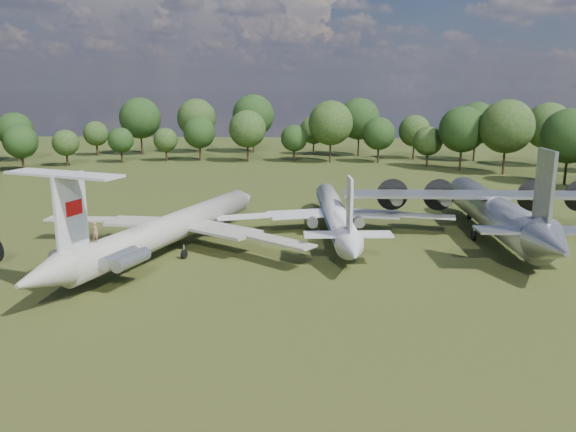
# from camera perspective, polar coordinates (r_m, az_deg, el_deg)

# --- Properties ---
(ground) EXTENTS (300.00, 300.00, 0.00)m
(ground) POSITION_cam_1_polar(r_m,az_deg,el_deg) (67.06, -9.61, -3.51)
(ground) COLOR #274316
(ground) RESTS_ON ground
(il62_airliner) EXTENTS (49.05, 55.51, 4.53)m
(il62_airliner) POSITION_cam_1_polar(r_m,az_deg,el_deg) (66.50, -11.70, -1.71)
(il62_airliner) COLOR silver
(il62_airliner) RESTS_ON ground
(tu104_jet) EXTENTS (33.43, 43.15, 4.14)m
(tu104_jet) POSITION_cam_1_polar(r_m,az_deg,el_deg) (73.41, 4.81, -0.25)
(tu104_jet) COLOR silver
(tu104_jet) RESTS_ON ground
(an12_transport) EXTENTS (38.33, 42.76, 5.59)m
(an12_transport) POSITION_cam_1_polar(r_m,az_deg,el_deg) (75.53, 20.17, -0.07)
(an12_transport) COLOR #9B9DA2
(an12_transport) RESTS_ON ground
(person_on_il62) EXTENTS (0.80, 0.61, 1.95)m
(person_on_il62) POSITION_cam_1_polar(r_m,az_deg,el_deg) (55.96, -19.03, -1.52)
(person_on_il62) COLOR #98684D
(person_on_il62) RESTS_ON il62_airliner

